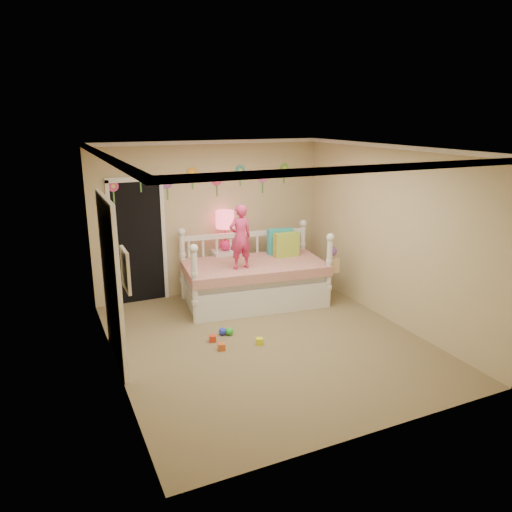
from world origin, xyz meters
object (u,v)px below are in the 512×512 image
table_lamp (225,224)px  child (240,237)px  nightstand (226,271)px  daybed (254,267)px

table_lamp → child: bearing=-95.5°
nightstand → table_lamp: size_ratio=1.09×
daybed → child: (-0.32, -0.20, 0.57)m
daybed → child: size_ratio=2.27×
daybed → table_lamp: table_lamp is taller
child → table_lamp: (0.08, 0.87, 0.02)m
child → table_lamp: bearing=-98.3°
daybed → nightstand: bearing=116.5°
nightstand → table_lamp: bearing=0.0°
nightstand → child: bearing=-92.4°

